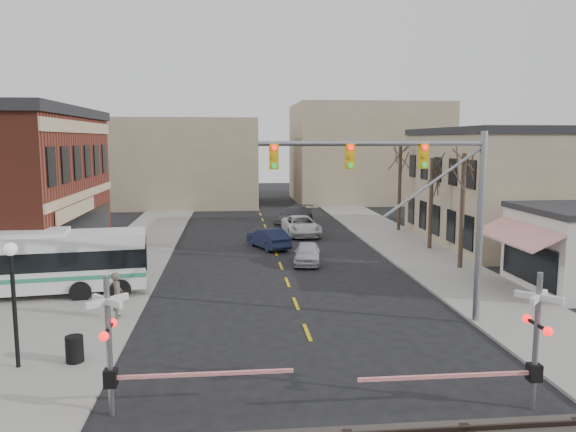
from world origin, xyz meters
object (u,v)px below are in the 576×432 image
Objects in this scene: car_b at (268,238)px; pedestrian_near at (117,295)px; rr_crossing_west at (125,347)px; trash_bin at (75,349)px; pedestrian_far at (87,275)px; car_d at (294,216)px; traffic_signal_mast at (420,188)px; rr_crossing_east at (522,344)px; transit_bus at (16,263)px; car_a at (307,253)px; car_c at (301,226)px; street_lamp at (12,278)px.

pedestrian_near reaches higher than car_b.
car_b is (5.52, 23.84, -1.25)m from rr_crossing_west.
pedestrian_far is (-1.80, 9.06, 0.43)m from trash_bin.
car_d is 2.89× the size of pedestrian_near.
traffic_signal_mast is 1.65× the size of rr_crossing_east.
pedestrian_far is at bearing 7.98° from transit_bus.
rr_crossing_east is 25.30m from car_b.
pedestrian_far reaches higher than car_a.
pedestrian_near reaches higher than car_c.
street_lamp is 0.74× the size of car_d.
transit_bus is 10.02m from trash_bin.
trash_bin is at bearing 161.24° from rr_crossing_east.
traffic_signal_mast is at bearing -61.37° from car_d.
transit_bus is 2.84× the size of car_b.
traffic_signal_mast is 16.66m from pedestrian_far.
transit_bus is 3.17× the size of car_a.
trash_bin is at bearing -142.78° from pedestrian_far.
trash_bin is at bearing -114.69° from car_a.
transit_bus reaches higher than trash_bin.
pedestrian_far is at bearing 25.95° from car_b.
car_b is (12.91, 11.48, -1.05)m from transit_bus.
street_lamp is 0.76× the size of car_c.
traffic_signal_mast is 4.68× the size of pedestrian_near.
rr_crossing_east reaches higher than pedestrian_near.
trash_bin is at bearing -167.28° from traffic_signal_mast.
transit_bus reaches higher than pedestrian_far.
car_b is 10.82m from car_d.
rr_crossing_east is 1.00× the size of car_c.
traffic_signal_mast is 1.62× the size of car_d.
rr_crossing_west is 0.98× the size of car_d.
car_c is at bearing -12.12° from pedestrian_far.
street_lamp is at bearing -88.02° from car_d.
car_b is 14.72m from pedestrian_far.
traffic_signal_mast is 2.19× the size of street_lamp.
pedestrian_near is (2.28, 5.03, -2.04)m from street_lamp.
trash_bin is 0.51× the size of pedestrian_far.
car_d reaches higher than car_b.
car_a is 2.21× the size of pedestrian_far.
street_lamp reaches higher than car_d.
car_a is (-2.94, 11.97, -5.03)m from traffic_signal_mast.
car_d is at bearing 53.98° from transit_bus.
pedestrian_far is (-4.22, 12.80, -0.96)m from rr_crossing_west.
car_a is at bearing 22.74° from transit_bus.
rr_crossing_west is at bearing -59.13° from transit_bus.
car_a is 0.68× the size of car_d.
rr_crossing_west is at bearing -79.54° from car_d.
transit_bus reaches higher than car_c.
transit_bus reaches higher than car_d.
trash_bin is 0.21× the size of car_b.
rr_crossing_east is at bearing -18.76° from trash_bin.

